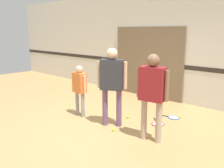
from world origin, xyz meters
name	(u,v)px	position (x,y,z in m)	size (l,w,h in m)	color
ground_plane	(112,123)	(0.00, 0.00, 0.00)	(16.00, 16.00, 0.00)	tan
wall_back	(174,46)	(0.00, 2.54, 1.60)	(16.00, 0.07, 3.20)	silver
wall_panel	(148,62)	(-0.84, 2.48, 1.06)	(2.43, 0.05, 2.12)	#756047
person_instructor	(112,79)	(0.08, -0.08, 1.03)	(0.55, 0.46, 1.67)	#6B4C70
person_student_left	(80,85)	(-0.90, -0.16, 0.75)	(0.46, 0.21, 1.22)	gray
person_student_right	(152,88)	(1.12, -0.14, 1.00)	(0.61, 0.32, 1.61)	tan
racket_spare_on_floor	(173,117)	(0.80, 1.24, 0.01)	(0.49, 0.32, 0.03)	blue
racket_second_spare	(158,124)	(0.76, 0.65, 0.01)	(0.48, 0.47, 0.03)	red
tennis_ball_near_instructor	(113,129)	(0.31, -0.29, 0.03)	(0.07, 0.07, 0.07)	#CCE038
tennis_ball_by_spare_racket	(180,117)	(0.92, 1.34, 0.03)	(0.07, 0.07, 0.07)	#CCE038
tennis_ball_stray_left	(128,117)	(0.04, 0.49, 0.03)	(0.07, 0.07, 0.07)	#CCE038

